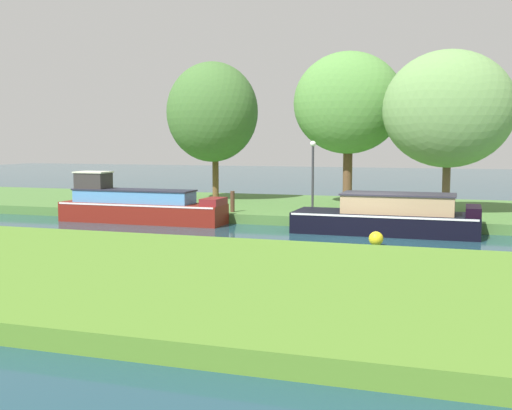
{
  "coord_description": "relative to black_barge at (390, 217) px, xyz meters",
  "views": [
    {
      "loc": [
        3.42,
        -22.48,
        3.42
      ],
      "look_at": [
        -4.33,
        1.2,
        0.9
      ],
      "focal_mm": 44.56,
      "sensor_mm": 36.0,
      "label": 1
    }
  ],
  "objects": [
    {
      "name": "maroon_narrowboat",
      "position": [
        -10.44,
        0.0,
        0.07
      ],
      "size": [
        7.18,
        1.6,
        2.12
      ],
      "color": "maroon",
      "rests_on": "ground_plane"
    },
    {
      "name": "black_barge",
      "position": [
        0.0,
        0.0,
        0.0
      ],
      "size": [
        6.72,
        2.27,
        1.51
      ],
      "color": "black",
      "rests_on": "ground_plane"
    },
    {
      "name": "channel_buoy",
      "position": [
        -0.12,
        -2.96,
        -0.39
      ],
      "size": [
        0.47,
        0.47,
        0.47
      ],
      "primitive_type": "sphere",
      "color": "yellow",
      "rests_on": "ground_plane"
    },
    {
      "name": "willow_tree_right",
      "position": [
        1.85,
        3.86,
        4.1
      ],
      "size": [
        5.36,
        3.52,
        6.75
      ],
      "color": "brown",
      "rests_on": "riverbank_far"
    },
    {
      "name": "lamp_post",
      "position": [
        -3.49,
        2.4,
        1.66
      ],
      "size": [
        0.24,
        0.24,
        3.02
      ],
      "color": "#333338",
      "rests_on": "riverbank_far"
    },
    {
      "name": "riverbank_near",
      "position": [
        -0.88,
        -10.2,
        -0.43
      ],
      "size": [
        72.0,
        10.0,
        0.4
      ],
      "primitive_type": "cube",
      "color": "#53802A",
      "rests_on": "ground_plane"
    },
    {
      "name": "willow_tree_left",
      "position": [
        -9.73,
        6.59,
        4.25
      ],
      "size": [
        4.76,
        3.89,
        7.01
      ],
      "color": "brown",
      "rests_on": "riverbank_far"
    },
    {
      "name": "mooring_post_far",
      "position": [
        -0.65,
        1.57,
        0.17
      ],
      "size": [
        0.18,
        0.18,
        0.8
      ],
      "primitive_type": "cylinder",
      "color": "brown",
      "rests_on": "riverbank_far"
    },
    {
      "name": "ground_plane",
      "position": [
        -0.88,
        -1.2,
        -0.63
      ],
      "size": [
        120.0,
        120.0,
        0.0
      ],
      "primitive_type": "plane",
      "color": "#1D424F"
    },
    {
      "name": "mooring_post_near",
      "position": [
        -6.79,
        1.57,
        0.22
      ],
      "size": [
        0.18,
        0.18,
        0.9
      ],
      "primitive_type": "cylinder",
      "color": "#513524",
      "rests_on": "riverbank_far"
    },
    {
      "name": "riverbank_far",
      "position": [
        -0.88,
        5.8,
        -0.43
      ],
      "size": [
        72.0,
        10.0,
        0.4
      ],
      "primitive_type": "cube",
      "color": "#4A7636",
      "rests_on": "ground_plane"
    },
    {
      "name": "willow_tree_centre",
      "position": [
        -2.7,
        6.08,
        4.54
      ],
      "size": [
        5.16,
        3.35,
        7.17
      ],
      "color": "brown",
      "rests_on": "riverbank_far"
    }
  ]
}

